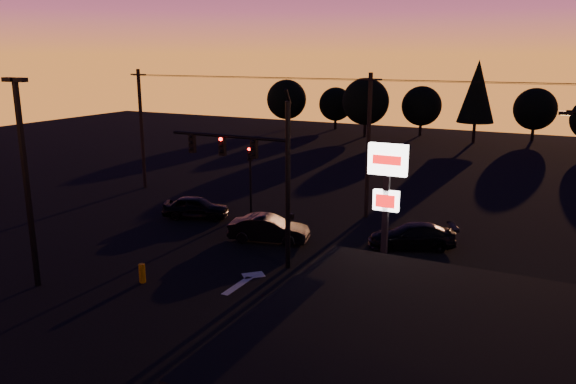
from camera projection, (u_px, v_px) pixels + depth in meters
The scene contains 20 objects.
ground at pixel (216, 292), 24.41m from camera, with size 120.00×120.00×0.00m, color black.
lane_arrow at pixel (245, 280), 25.63m from camera, with size 1.20×3.10×0.01m.
traffic_signal_mast at pixel (258, 165), 26.73m from camera, with size 6.79×0.52×8.58m.
secondary_signal at pixel (250, 170), 35.87m from camera, with size 0.30×0.31×4.35m.
parking_lot_light at pixel (25, 170), 23.84m from camera, with size 1.25×0.30×9.14m.
pylon_sign at pixel (386, 193), 21.46m from camera, with size 1.50×0.28×6.80m.
utility_pole_0 at pixel (142, 128), 42.46m from camera, with size 1.40×0.26×9.00m.
utility_pole_1 at pixel (368, 145), 34.56m from camera, with size 1.40×0.26×9.00m.
power_wires at pixel (371, 80), 33.61m from camera, with size 36.00×1.22×0.07m.
bollard at pixel (142, 273), 25.33m from camera, with size 0.29×0.29×0.88m, color #A56C00.
tree_0 at pixel (287, 99), 76.40m from camera, with size 5.36×5.36×6.74m.
tree_1 at pixel (336, 104), 76.52m from camera, with size 4.54×4.54×5.71m.
tree_2 at pixel (366, 102), 69.33m from camera, with size 5.77×5.78×7.26m.
tree_3 at pixel (422, 106), 70.32m from camera, with size 4.95×4.95×6.22m.
tree_4 at pixel (477, 91), 64.13m from camera, with size 4.18×4.18×9.50m.
tree_5 at pixel (535, 109), 66.35m from camera, with size 4.95×4.95×6.22m.
car_left at pixel (196, 207), 35.27m from camera, with size 1.66×4.13×1.41m, color black.
car_mid at pixel (269, 229), 30.84m from camera, with size 1.53×4.40×1.45m, color black.
car_right at pixel (412, 236), 29.82m from camera, with size 1.87×4.59×1.33m, color black.
suv_parked at pixel (367, 351), 18.06m from camera, with size 2.50×5.42×1.51m, color black.
Camera 1 is at (13.05, -18.79, 10.07)m, focal length 35.00 mm.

